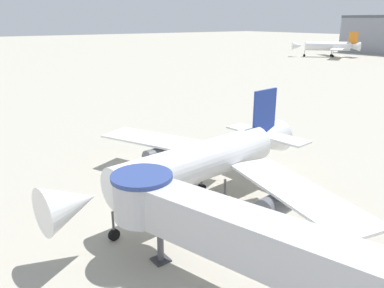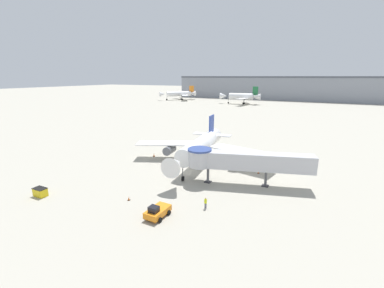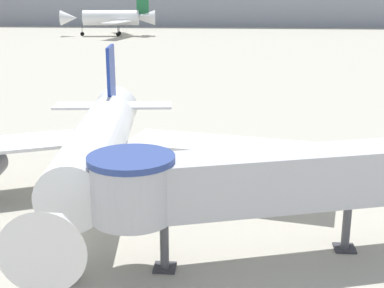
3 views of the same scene
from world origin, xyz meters
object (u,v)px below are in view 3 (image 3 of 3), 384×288
Objects in this scene: traffic_cone_starboard_wing at (291,204)px; background_jet_green_tail at (112,18)px; main_airplane at (97,148)px; jet_bridge at (272,179)px.

traffic_cone_starboard_wing is 127.09m from background_jet_green_tail.
main_airplane is 1.49× the size of jet_bridge.
main_airplane reaches higher than traffic_cone_starboard_wing.
main_airplane is 49.18× the size of traffic_cone_starboard_wing.
main_airplane reaches higher than jet_bridge.
traffic_cone_starboard_wing is at bearing 10.44° from background_jet_green_tail.
main_airplane is at bearing 133.69° from jet_bridge.
jet_bridge is at bearing -35.56° from main_airplane.
background_jet_green_tail is at bearing 89.28° from jet_bridge.
main_airplane is at bearing -176.90° from traffic_cone_starboard_wing.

